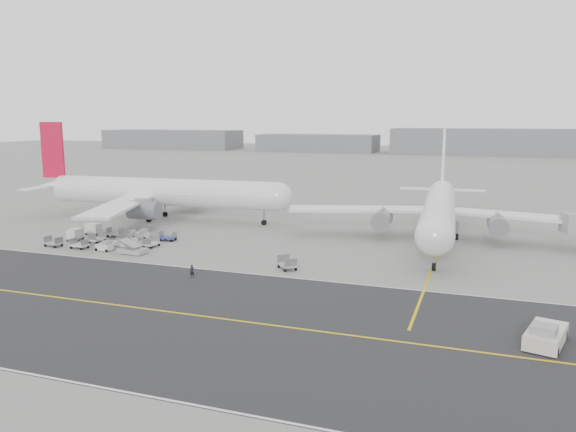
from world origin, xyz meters
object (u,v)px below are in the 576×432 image
(ground_crew_a, at_px, (192,271))
(pushback_tug, at_px, (546,336))
(airliner_b, at_px, (439,209))
(airliner_a, at_px, (158,192))

(ground_crew_a, bearing_deg, pushback_tug, -24.47)
(pushback_tug, bearing_deg, airliner_b, 121.54)
(ground_crew_a, bearing_deg, airliner_a, 115.34)
(airliner_a, distance_m, pushback_tug, 77.80)
(airliner_b, bearing_deg, airliner_a, 176.26)
(airliner_b, xyz_separation_m, pushback_tug, (12.42, -41.71, -4.12))
(pushback_tug, relative_size, ground_crew_a, 4.63)
(airliner_a, distance_m, ground_crew_a, 43.00)
(airliner_b, bearing_deg, ground_crew_a, -131.85)
(ground_crew_a, bearing_deg, airliner_b, 38.99)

